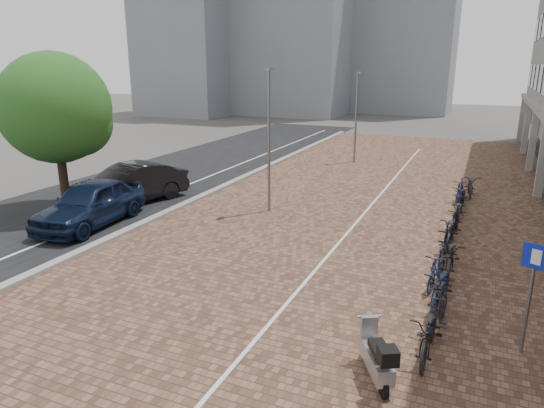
# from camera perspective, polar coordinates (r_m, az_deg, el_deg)

# --- Properties ---
(ground) EXTENTS (140.00, 140.00, 0.00)m
(ground) POSITION_cam_1_polar(r_m,az_deg,el_deg) (12.03, -11.84, -13.36)
(ground) COLOR #474442
(ground) RESTS_ON ground
(plaza_brick) EXTENTS (14.50, 42.00, 0.04)m
(plaza_brick) POSITION_cam_1_polar(r_m,az_deg,el_deg) (21.66, 11.27, 0.18)
(plaza_brick) COLOR brown
(plaza_brick) RESTS_ON ground
(street_asphalt) EXTENTS (8.00, 50.00, 0.03)m
(street_asphalt) POSITION_cam_1_polar(r_m,az_deg,el_deg) (26.17, -12.92, 2.82)
(street_asphalt) COLOR black
(street_asphalt) RESTS_ON ground
(curb) EXTENTS (0.35, 42.00, 0.14)m
(curb) POSITION_cam_1_polar(r_m,az_deg,el_deg) (24.08, -5.42, 2.18)
(curb) COLOR gray
(curb) RESTS_ON ground
(lane_line) EXTENTS (0.12, 44.00, 0.00)m
(lane_line) POSITION_cam_1_polar(r_m,az_deg,el_deg) (25.05, -9.23, 2.48)
(lane_line) COLOR white
(lane_line) RESTS_ON street_asphalt
(parking_line) EXTENTS (0.10, 30.00, 0.00)m
(parking_line) POSITION_cam_1_polar(r_m,az_deg,el_deg) (21.62, 11.79, 0.19)
(parking_line) COLOR white
(parking_line) RESTS_ON plaza_brick
(car_navy) EXTENTS (2.36, 5.06, 1.67)m
(car_navy) POSITION_cam_1_polar(r_m,az_deg,el_deg) (19.34, -20.48, 0.07)
(car_navy) COLOR black
(car_navy) RESTS_ON ground
(car_dark) EXTENTS (3.33, 5.43, 1.69)m
(car_dark) POSITION_cam_1_polar(r_m,az_deg,el_deg) (21.85, -16.38, 2.23)
(car_dark) COLOR black
(car_dark) RESTS_ON ground
(scooter_front) EXTENTS (1.18, 1.60, 1.07)m
(scooter_front) POSITION_cam_1_polar(r_m,az_deg,el_deg) (9.87, 12.08, -16.85)
(scooter_front) COLOR #9D9CA1
(scooter_front) RESTS_ON ground
(parking_sign) EXTENTS (0.49, 0.23, 2.45)m
(parking_sign) POSITION_cam_1_polar(r_m,az_deg,el_deg) (11.15, 28.15, -8.05)
(parking_sign) COLOR slate
(parking_sign) RESTS_ON ground
(lamp_near) EXTENTS (0.12, 0.12, 5.63)m
(lamp_near) POSITION_cam_1_polar(r_m,az_deg,el_deg) (19.36, -0.36, 7.12)
(lamp_near) COLOR slate
(lamp_near) RESTS_ON ground
(lamp_far) EXTENTS (0.12, 0.12, 5.31)m
(lamp_far) POSITION_cam_1_polar(r_m,az_deg,el_deg) (30.12, 9.80, 9.82)
(lamp_far) COLOR slate
(lamp_far) RESTS_ON ground
(street_tree) EXTENTS (4.36, 4.36, 6.34)m
(street_tree) POSITION_cam_1_polar(r_m,az_deg,el_deg) (21.33, -23.60, 9.92)
(street_tree) COLOR #382619
(street_tree) RESTS_ON ground
(bike_row) EXTENTS (1.25, 15.81, 1.05)m
(bike_row) POSITION_cam_1_polar(r_m,az_deg,el_deg) (17.17, 20.50, -3.01)
(bike_row) COLOR black
(bike_row) RESTS_ON ground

